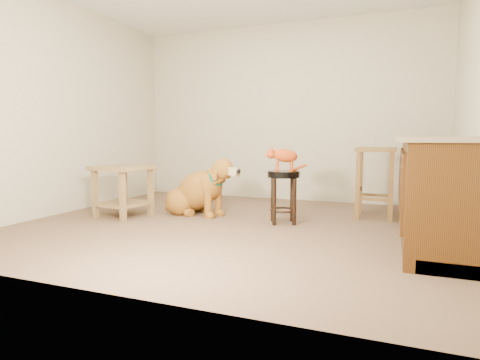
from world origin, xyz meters
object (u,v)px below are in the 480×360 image
at_px(side_table, 123,183).
at_px(tabby_kitten, 283,156).
at_px(wood_stool, 375,181).
at_px(padded_stool, 283,186).
at_px(golden_retriever, 198,192).

height_order(side_table, tabby_kitten, tabby_kitten).
relative_size(wood_stool, side_table, 1.23).
xyz_separation_m(wood_stool, side_table, (-2.77, -1.00, -0.03)).
height_order(padded_stool, side_table, side_table).
distance_m(padded_stool, golden_retriever, 1.10).
xyz_separation_m(wood_stool, golden_retriever, (-2.00, -0.57, -0.15)).
relative_size(padded_stool, golden_retriever, 0.50).
bearing_deg(wood_stool, tabby_kitten, -143.82).
relative_size(padded_stool, wood_stool, 0.70).
bearing_deg(tabby_kitten, wood_stool, 15.44).
bearing_deg(side_table, padded_stool, 9.90).
height_order(wood_stool, tabby_kitten, tabby_kitten).
bearing_deg(wood_stool, padded_stool, -143.62).
relative_size(side_table, golden_retriever, 0.59).
bearing_deg(padded_stool, golden_retriever, 174.73).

